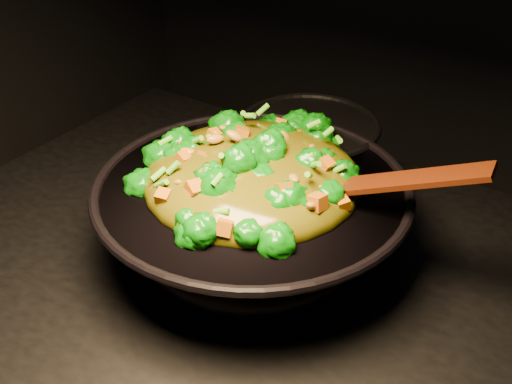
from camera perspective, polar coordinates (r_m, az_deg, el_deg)
The scene contains 4 objects.
wok at distance 0.98m, azimuth -0.33°, elevation -2.68°, with size 0.46×0.46×0.13m, color black, non-canonical shape.
stir_fry at distance 0.92m, azimuth -0.34°, elevation 3.80°, with size 0.32×0.32×0.11m, color #0A6006, non-canonical shape.
spatula at distance 0.88m, azimuth 11.14°, elevation 0.83°, with size 0.29×0.04×0.01m, color #381907.
back_pot at distance 1.15m, azimuth 4.61°, elevation 3.25°, with size 0.24×0.24×0.14m, color black.
Camera 1 is at (0.41, -0.61, 1.54)m, focal length 45.00 mm.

